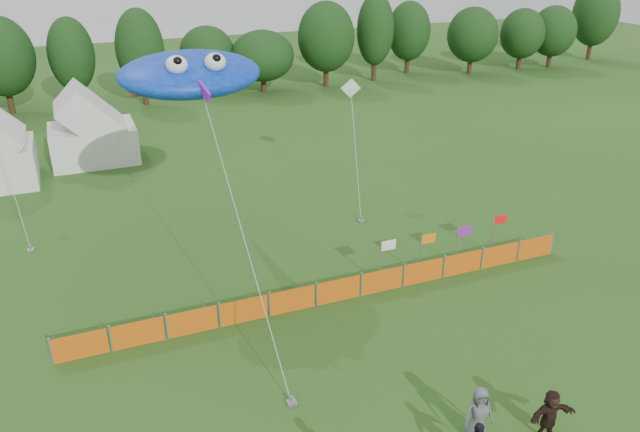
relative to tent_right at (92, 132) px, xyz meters
name	(u,v)px	position (x,y,z in m)	size (l,w,h in m)	color
treeline	(169,52)	(7.74, 14.61, 2.25)	(104.57, 8.78, 8.36)	#382314
tent_right	(92,132)	(0.00, 0.00, 0.00)	(5.44, 4.35, 3.84)	silver
barrier_fence	(338,290)	(7.94, -21.88, -1.44)	(21.90, 0.06, 1.00)	#CE540B
flag_row	(442,242)	(13.29, -21.14, -0.61)	(6.73, 0.43, 2.03)	gray
spectator_e	(478,414)	(8.71, -30.42, -1.02)	(0.89, 0.58, 1.82)	#525257
spectator_f	(550,414)	(10.71, -31.18, -1.10)	(1.55, 0.49, 1.67)	black
stingray_kite	(190,72)	(3.70, -16.17, 6.69)	(6.68, 18.40, 9.72)	blue
small_kite_white	(354,127)	(13.03, -12.26, 2.28)	(1.98, 4.66, 6.57)	white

